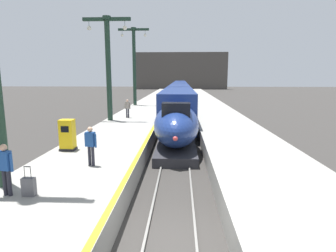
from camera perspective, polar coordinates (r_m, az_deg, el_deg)
ground_plane at (r=8.81m, az=0.49°, el=-22.96°), size 260.00×260.00×0.00m
platform_left at (r=32.70m, az=-4.96°, el=2.53°), size 4.80×110.00×1.05m
platform_right at (r=32.63m, az=9.29°, el=2.42°), size 4.80×110.00×1.05m
platform_left_safety_stripe at (r=32.41m, az=-0.97°, el=3.44°), size 0.20×107.80×0.01m
rail_main_left at (r=35.22m, az=0.97°, el=2.35°), size 0.08×110.00×0.12m
rail_main_right at (r=35.20m, az=3.42°, el=2.33°), size 0.08×110.00×0.12m
highspeed_train_main at (r=50.82m, az=2.37°, el=6.89°), size 2.92×75.30×3.60m
station_column_mid at (r=24.63m, az=-12.20°, el=13.36°), size 4.00×0.68×8.68m
station_column_far at (r=37.68m, az=-6.96°, el=13.36°), size 4.00×0.68×9.99m
passenger_near_edge at (r=10.21m, az=-30.41°, el=-7.05°), size 0.56×0.29×1.69m
passenger_mid_platform at (r=12.20m, az=-15.60°, el=-3.40°), size 0.55×0.31×1.69m
passenger_far_waiting at (r=25.97m, az=-8.32°, el=3.87°), size 0.56×0.29×1.69m
rolling_suitcase at (r=10.07m, az=-26.65°, el=-11.08°), size 0.40×0.22×0.98m
ticket_machine_yellow at (r=15.21m, az=-19.92°, el=-1.96°), size 0.76×0.62×1.60m
terminus_back_wall at (r=109.40m, az=2.57°, el=11.23°), size 36.00×2.00×14.00m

